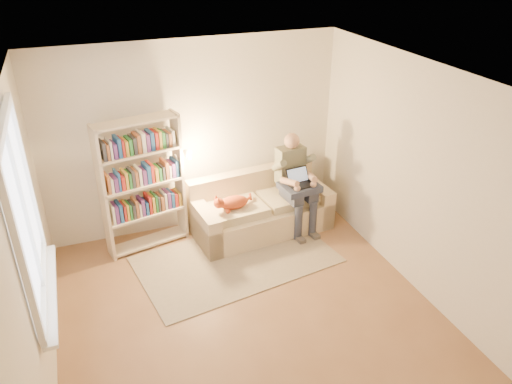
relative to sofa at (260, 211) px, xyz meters
name	(u,v)px	position (x,y,z in m)	size (l,w,h in m)	color
floor	(253,321)	(-0.75, -1.74, -0.29)	(4.50, 4.50, 0.00)	brown
ceiling	(252,85)	(-0.75, -1.74, 2.31)	(4.00, 4.50, 0.02)	white
wall_left	(28,261)	(-2.75, -1.74, 1.01)	(0.02, 4.50, 2.60)	silver
wall_right	(425,185)	(1.25, -1.74, 1.01)	(0.02, 4.50, 2.60)	silver
wall_back	(194,137)	(-0.75, 0.51, 1.01)	(4.00, 0.02, 2.60)	silver
window	(34,240)	(-2.70, -1.54, 1.08)	(0.12, 1.52, 1.69)	white
sofa	(260,211)	(0.00, 0.00, 0.00)	(1.95, 1.02, 0.80)	beige
person	(295,178)	(0.46, -0.10, 0.48)	(0.43, 0.64, 1.37)	slate
cat	(233,202)	(-0.44, -0.16, 0.31)	(0.58, 0.25, 0.22)	#D55829
blanket	(298,187)	(0.45, -0.24, 0.40)	(0.50, 0.41, 0.09)	#2A3149
laptop	(298,181)	(0.45, -0.22, 0.49)	(0.34, 0.31, 0.26)	black
bookshelf	(142,179)	(-1.54, 0.16, 0.69)	(1.21, 0.48, 1.77)	beige
rug	(236,259)	(-0.56, -0.60, -0.28)	(2.43, 1.44, 0.01)	gray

